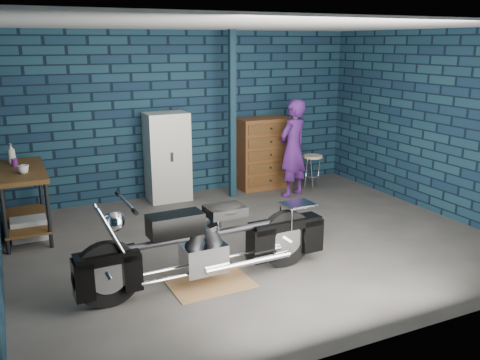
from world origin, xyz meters
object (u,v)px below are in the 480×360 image
object	(u,v)px
workbench	(24,202)
locker	(168,157)
motorcycle	(209,237)
person	(293,148)
storage_bin	(29,229)
tool_chest	(264,153)
shop_stool	(312,172)

from	to	relation	value
workbench	locker	xyz separation A→B (m)	(2.21, 0.69, 0.26)
motorcycle	person	distance (m)	3.46
motorcycle	storage_bin	xyz separation A→B (m)	(-1.67, 2.19, -0.39)
workbench	motorcycle	world-z (taller)	motorcycle
person	motorcycle	bearing A→B (deg)	22.51
person	tool_chest	distance (m)	0.71
locker	tool_chest	bearing A→B (deg)	0.00
storage_bin	shop_stool	bearing A→B (deg)	4.99
motorcycle	storage_bin	world-z (taller)	motorcycle
shop_stool	storage_bin	bearing A→B (deg)	-175.01
shop_stool	workbench	bearing A→B (deg)	-177.26
locker	shop_stool	world-z (taller)	locker
person	storage_bin	xyz separation A→B (m)	(-4.14, -0.22, -0.67)
tool_chest	locker	bearing A→B (deg)	180.00
storage_bin	tool_chest	xyz separation A→B (m)	(3.94, 0.88, 0.48)
motorcycle	shop_stool	size ratio (longest dim) A/B	3.95
motorcycle	shop_stool	xyz separation A→B (m)	(2.99, 2.60, -0.22)
motorcycle	tool_chest	xyz separation A→B (m)	(2.27, 3.07, 0.09)
motorcycle	locker	world-z (taller)	locker
motorcycle	tool_chest	bearing A→B (deg)	51.62
person	tool_chest	xyz separation A→B (m)	(-0.20, 0.66, -0.19)
workbench	storage_bin	size ratio (longest dim) A/B	3.15
workbench	person	size ratio (longest dim) A/B	0.86
locker	tool_chest	size ratio (longest dim) A/B	1.15
motorcycle	person	xyz separation A→B (m)	(2.47, 2.42, 0.28)
motorcycle	shop_stool	distance (m)	3.97
workbench	shop_stool	size ratio (longest dim) A/B	2.31
workbench	storage_bin	world-z (taller)	workbench
tool_chest	storage_bin	bearing A→B (deg)	-167.45
storage_bin	workbench	bearing A→B (deg)	96.23
person	storage_bin	world-z (taller)	person
locker	tool_chest	distance (m)	1.76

